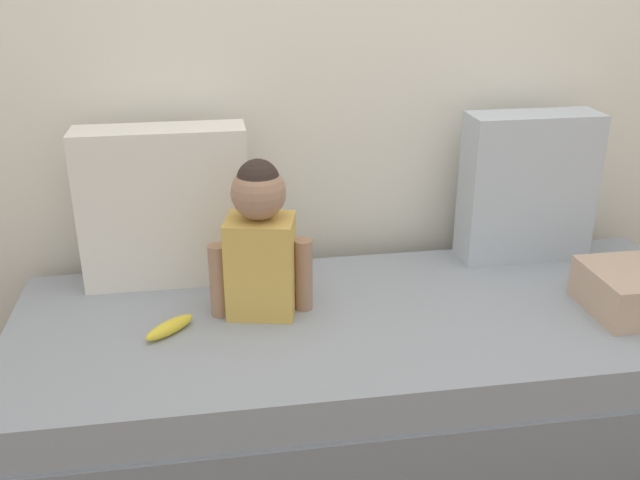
# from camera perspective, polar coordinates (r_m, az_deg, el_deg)

# --- Properties ---
(ground_plane) EXTENTS (12.00, 12.00, 0.00)m
(ground_plane) POSITION_cam_1_polar(r_m,az_deg,el_deg) (2.37, 4.11, -14.12)
(ground_plane) COLOR brown
(back_wall) EXTENTS (5.44, 0.10, 2.49)m
(back_wall) POSITION_cam_1_polar(r_m,az_deg,el_deg) (2.46, 1.81, 18.62)
(back_wall) COLOR silver
(back_wall) RESTS_ON ground
(couch) EXTENTS (2.24, 0.87, 0.39)m
(couch) POSITION_cam_1_polar(r_m,az_deg,el_deg) (2.26, 4.25, -10.23)
(couch) COLOR gray
(couch) RESTS_ON ground
(throw_pillow_left) EXTENTS (0.53, 0.16, 0.51)m
(throw_pillow_left) POSITION_cam_1_polar(r_m,az_deg,el_deg) (2.31, -12.43, 2.65)
(throw_pillow_left) COLOR silver
(throw_pillow_left) RESTS_ON couch
(throw_pillow_right) EXTENTS (0.45, 0.16, 0.51)m
(throw_pillow_right) POSITION_cam_1_polar(r_m,az_deg,el_deg) (2.55, 16.41, 4.14)
(throw_pillow_right) COLOR #B2BCC6
(throw_pillow_right) RESTS_ON couch
(toddler) EXTENTS (0.31, 0.20, 0.48)m
(toddler) POSITION_cam_1_polar(r_m,az_deg,el_deg) (2.07, -4.86, -0.01)
(toddler) COLOR gold
(toddler) RESTS_ON couch
(banana) EXTENTS (0.16, 0.15, 0.04)m
(banana) POSITION_cam_1_polar(r_m,az_deg,el_deg) (2.08, -12.04, -6.91)
(banana) COLOR yellow
(banana) RESTS_ON couch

